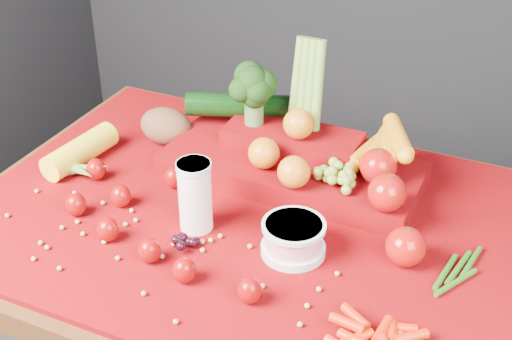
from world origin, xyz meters
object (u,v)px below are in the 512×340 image
at_px(produce_mound, 302,154).
at_px(milk_glass, 195,194).
at_px(table, 252,258).
at_px(yogurt_bowl, 293,237).

bearing_deg(produce_mound, milk_glass, -115.41).
height_order(table, yogurt_bowl, yogurt_bowl).
distance_m(milk_glass, produce_mound, 0.26).
bearing_deg(produce_mound, yogurt_bowl, -71.47).
relative_size(table, milk_glass, 7.96).
bearing_deg(milk_glass, table, 46.26).
relative_size(table, yogurt_bowl, 9.62).
height_order(table, produce_mound, produce_mound).
relative_size(yogurt_bowl, produce_mound, 0.19).
height_order(table, milk_glass, milk_glass).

